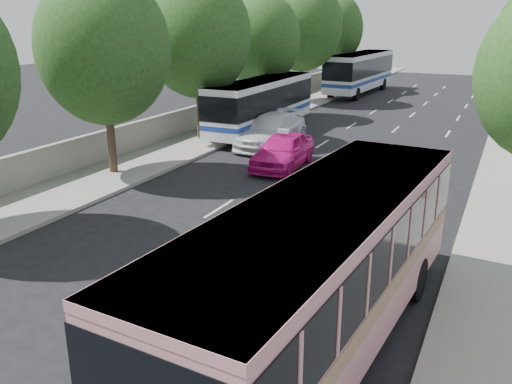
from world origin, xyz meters
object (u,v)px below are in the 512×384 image
Objects in this scene: pink_taxi at (283,150)px; tour_coach_front at (262,101)px; tour_coach_rear at (360,69)px; pink_bus at (324,259)px; white_pickup at (272,131)px.

pink_taxi is 8.22m from tour_coach_front.
pink_taxi is 0.45× the size of tour_coach_front.
tour_coach_front is at bearing -89.06° from tour_coach_rear.
pink_bus is at bearing -67.09° from pink_taxi.
tour_coach_front is at bearing 118.94° from pink_taxi.
pink_bus reaches higher than tour_coach_front.
tour_coach_rear reaches higher than tour_coach_front.
white_pickup is 0.48× the size of tour_coach_rear.
pink_taxi is at bearing -59.46° from white_pickup.
tour_coach_front is at bearing 122.33° from pink_bus.
white_pickup is at bearing 121.32° from pink_bus.
tour_coach_rear is at bearing 93.10° from white_pickup.
white_pickup is at bearing 117.74° from pink_taxi.
pink_bus reaches higher than pink_taxi.
pink_taxi is 27.35m from tour_coach_rear.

